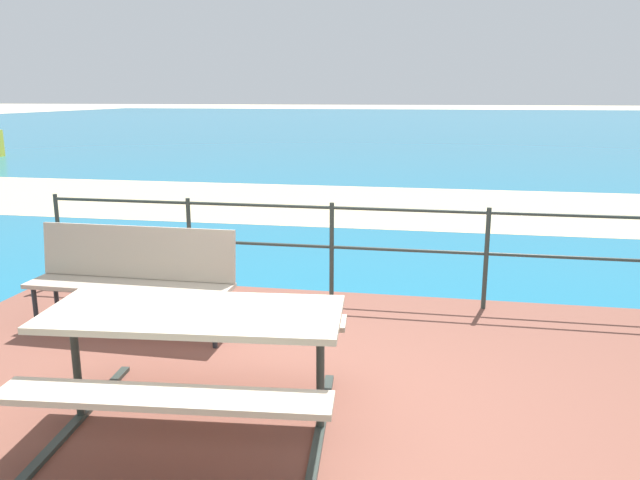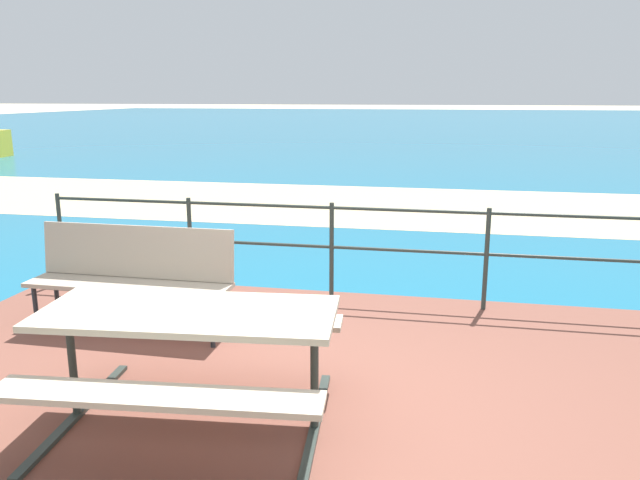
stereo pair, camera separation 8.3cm
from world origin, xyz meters
name	(u,v)px [view 2 (the right image)]	position (x,y,z in m)	size (l,w,h in m)	color
ground_plane	(266,424)	(0.00, 0.00, 0.00)	(240.00, 240.00, 0.00)	beige
patio_paving	(266,419)	(0.00, 0.00, 0.03)	(6.40, 5.20, 0.06)	brown
sea_water	(430,125)	(0.00, 40.00, 0.01)	(90.00, 90.00, 0.01)	#196B8E
beach_strip	(386,205)	(0.00, 8.21, 0.01)	(54.00, 4.51, 0.01)	tan
picnic_table	(189,335)	(-0.42, -0.18, 0.65)	(1.88, 1.56, 0.75)	#BCAD93
park_bench	(133,270)	(-1.53, 1.22, 0.60)	(1.76, 0.43, 0.90)	tan
railing_fence	(332,238)	(0.00, 2.35, 0.69)	(5.94, 0.04, 0.98)	#2D3833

